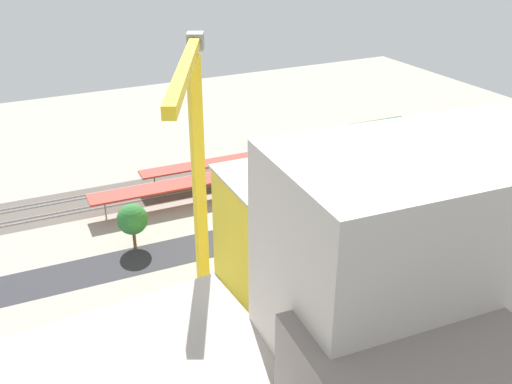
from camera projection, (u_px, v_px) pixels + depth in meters
The scene contains 20 objects.
ground_plane at pixel (287, 211), 115.24m from camera, with size 204.13×204.13×0.00m, color #9E998C.
rail_bed at pixel (244, 174), 131.42m from camera, with size 127.58×13.84×0.01m, color #5B544C.
street_asphalt at pixel (302, 223), 110.61m from camera, with size 127.58×9.00×0.01m, color #2D2D33.
track_rails at pixel (244, 173), 131.34m from camera, with size 127.52×11.53×0.12m.
platform_canopy_near at pixel (233, 174), 120.67m from camera, with size 59.89×7.09×4.53m.
platform_canopy_far at pixel (266, 154), 131.06m from camera, with size 58.29×6.28×4.48m.
locomotive at pixel (293, 152), 138.71m from camera, with size 15.00×3.15×5.01m.
passenger_coach at pixel (375, 131), 147.75m from camera, with size 16.12×3.56×6.07m.
parked_car_0 at pixel (455, 189), 122.40m from camera, with size 4.78×1.92×1.67m.
parked_car_1 at pixel (427, 198), 118.36m from camera, with size 4.39×2.00×1.88m.
parked_car_2 at pixel (396, 206), 115.31m from camera, with size 4.37×2.12×1.81m.
parked_car_3 at pixel (360, 216), 111.83m from camera, with size 4.77×1.81×1.64m.
construction_building at pixel (340, 226), 90.45m from camera, with size 35.48×18.61×18.91m, color yellow.
construction_roof_slab at pixel (344, 169), 86.23m from camera, with size 36.08×19.21×0.40m, color #ADA89E.
tower_crane at pixel (197, 179), 70.74m from camera, with size 13.95×27.30×40.53m.
box_truck_0 at pixel (355, 209), 112.33m from camera, with size 8.49×2.57×3.44m.
street_tree_0 at pixel (319, 178), 115.70m from camera, with size 6.39×6.39×8.92m.
street_tree_1 at pixel (132, 219), 100.72m from camera, with size 5.44×5.44×8.13m.
street_tree_2 at pixel (285, 193), 112.71m from camera, with size 4.66×4.66×6.68m.
traffic_light at pixel (195, 214), 104.57m from camera, with size 0.50×0.36×6.62m.
Camera 1 is at (50.76, 88.71, 53.72)m, focal length 40.57 mm.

